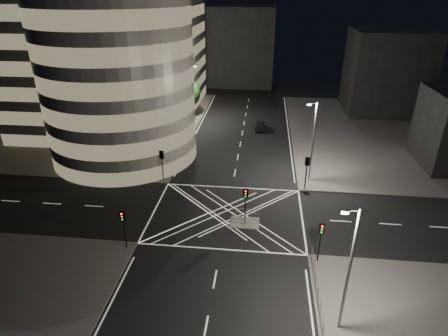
# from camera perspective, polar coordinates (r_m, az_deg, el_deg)

# --- Properties ---
(ground) EXTENTS (120.00, 120.00, 0.00)m
(ground) POSITION_cam_1_polar(r_m,az_deg,el_deg) (40.71, 0.48, -7.06)
(ground) COLOR black
(ground) RESTS_ON ground
(sidewalk_far_left) EXTENTS (42.00, 42.00, 0.15)m
(sidewalk_far_left) POSITION_cam_1_polar(r_m,az_deg,el_deg) (72.48, -20.75, 6.53)
(sidewalk_far_left) COLOR #4C4947
(sidewalk_far_left) RESTS_ON ground
(sidewalk_far_right) EXTENTS (42.00, 42.00, 0.15)m
(sidewalk_far_right) POSITION_cam_1_polar(r_m,az_deg,el_deg) (69.70, 27.54, 4.48)
(sidewalk_far_right) COLOR #4C4947
(sidewalk_far_right) RESTS_ON ground
(central_island) EXTENTS (3.00, 2.00, 0.15)m
(central_island) POSITION_cam_1_polar(r_m,az_deg,el_deg) (39.30, 3.19, -8.32)
(central_island) COLOR slate
(central_island) RESTS_ON ground
(office_tower_curved) EXTENTS (30.00, 29.00, 27.20)m
(office_tower_curved) POSITION_cam_1_polar(r_m,az_deg,el_deg) (58.72, -18.76, 15.35)
(office_tower_curved) COLOR gray
(office_tower_curved) RESTS_ON sidewalk_far_left
(office_block_rear) EXTENTS (24.00, 16.00, 22.00)m
(office_block_rear) POSITION_cam_1_polar(r_m,az_deg,el_deg) (80.83, -12.68, 17.57)
(office_block_rear) COLOR gray
(office_block_rear) RESTS_ON sidewalk_far_left
(building_right_far) EXTENTS (14.00, 12.00, 15.00)m
(building_right_far) POSITION_cam_1_polar(r_m,az_deg,el_deg) (78.67, 23.54, 13.28)
(building_right_far) COLOR black
(building_right_far) RESTS_ON sidewalk_far_right
(building_far_end) EXTENTS (18.00, 8.00, 18.00)m
(building_far_end) POSITION_cam_1_polar(r_m,az_deg,el_deg) (93.17, 1.77, 17.87)
(building_far_end) COLOR black
(building_far_end) RESTS_ON ground
(tree_a) EXTENTS (4.91, 4.91, 7.56)m
(tree_a) POSITION_cam_1_polar(r_m,az_deg,el_deg) (48.35, -10.89, 4.53)
(tree_a) COLOR black
(tree_a) RESTS_ON sidewalk_far_left
(tree_b) EXTENTS (4.40, 4.40, 7.61)m
(tree_b) POSITION_cam_1_polar(r_m,az_deg,el_deg) (53.64, -9.14, 7.22)
(tree_b) COLOR black
(tree_b) RESTS_ON sidewalk_far_left
(tree_c) EXTENTS (4.30, 4.30, 6.81)m
(tree_c) POSITION_cam_1_polar(r_m,az_deg,el_deg) (59.38, -7.62, 8.42)
(tree_c) COLOR black
(tree_c) RESTS_ON sidewalk_far_left
(tree_d) EXTENTS (4.35, 4.35, 7.85)m
(tree_d) POSITION_cam_1_polar(r_m,az_deg,el_deg) (64.70, -6.44, 10.88)
(tree_d) COLOR black
(tree_d) RESTS_ON sidewalk_far_left
(tree_e) EXTENTS (4.18, 4.18, 6.59)m
(tree_e) POSITION_cam_1_polar(r_m,az_deg,el_deg) (70.66, -5.36, 11.26)
(tree_e) COLOR black
(tree_e) RESTS_ON sidewalk_far_left
(traffic_signal_fl) EXTENTS (0.55, 0.22, 4.00)m
(traffic_signal_fl) POSITION_cam_1_polar(r_m,az_deg,el_deg) (46.70, -9.44, 1.23)
(traffic_signal_fl) COLOR black
(traffic_signal_fl) RESTS_ON sidewalk_far_left
(traffic_signal_nl) EXTENTS (0.55, 0.22, 4.00)m
(traffic_signal_nl) POSITION_cam_1_polar(r_m,az_deg,el_deg) (35.47, -15.11, -7.99)
(traffic_signal_nl) COLOR black
(traffic_signal_nl) RESTS_ON sidewalk_near_left
(traffic_signal_fr) EXTENTS (0.55, 0.22, 4.00)m
(traffic_signal_fr) POSITION_cam_1_polar(r_m,az_deg,el_deg) (45.40, 12.51, 0.20)
(traffic_signal_fr) COLOR black
(traffic_signal_fr) RESTS_ON sidewalk_far_right
(traffic_signal_nr) EXTENTS (0.55, 0.22, 4.00)m
(traffic_signal_nr) POSITION_cam_1_polar(r_m,az_deg,el_deg) (33.74, 14.53, -9.86)
(traffic_signal_nr) COLOR black
(traffic_signal_nr) RESTS_ON sidewalk_near_right
(traffic_signal_island) EXTENTS (0.55, 0.22, 4.00)m
(traffic_signal_island) POSITION_cam_1_polar(r_m,az_deg,el_deg) (37.77, 3.29, -4.77)
(traffic_signal_island) COLOR black
(traffic_signal_island) RESTS_ON central_island
(street_lamp_left_near) EXTENTS (1.25, 0.25, 10.00)m
(street_lamp_left_near) POSITION_cam_1_polar(r_m,az_deg,el_deg) (50.53, -8.85, 6.44)
(street_lamp_left_near) COLOR slate
(street_lamp_left_near) RESTS_ON sidewalk_far_left
(street_lamp_left_far) EXTENTS (1.25, 0.25, 10.00)m
(street_lamp_left_far) POSITION_cam_1_polar(r_m,az_deg,el_deg) (67.31, -5.00, 11.59)
(street_lamp_left_far) COLOR slate
(street_lamp_left_far) RESTS_ON sidewalk_far_left
(street_lamp_right_far) EXTENTS (1.25, 0.25, 10.00)m
(street_lamp_right_far) POSITION_cam_1_polar(r_m,az_deg,el_deg) (46.45, 13.36, 4.25)
(street_lamp_right_far) COLOR slate
(street_lamp_right_far) RESTS_ON sidewalk_far_right
(street_lamp_right_near) EXTENTS (1.25, 0.25, 10.00)m
(street_lamp_right_near) POSITION_cam_1_polar(r_m,az_deg,el_deg) (26.68, 18.44, -14.30)
(street_lamp_right_near) COLOR slate
(street_lamp_right_near) RESTS_ON sidewalk_near_right
(railing_near_right) EXTENTS (0.06, 11.70, 1.10)m
(railing_near_right) POSITION_cam_1_polar(r_m,az_deg,el_deg) (31.01, 14.32, -18.97)
(railing_near_right) COLOR slate
(railing_near_right) RESTS_ON sidewalk_near_right
(railing_island_south) EXTENTS (2.80, 0.06, 1.10)m
(railing_island_south) POSITION_cam_1_polar(r_m,az_deg,el_deg) (38.21, 3.13, -8.31)
(railing_island_south) COLOR slate
(railing_island_south) RESTS_ON central_island
(railing_island_north) EXTENTS (2.80, 0.06, 1.10)m
(railing_island_north) POSITION_cam_1_polar(r_m,az_deg,el_deg) (39.70, 3.29, -6.85)
(railing_island_north) COLOR slate
(railing_island_north) RESTS_ON central_island
(sedan) EXTENTS (1.57, 4.15, 1.35)m
(sedan) POSITION_cam_1_polar(r_m,az_deg,el_deg) (64.70, 5.51, 6.46)
(sedan) COLOR black
(sedan) RESTS_ON ground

